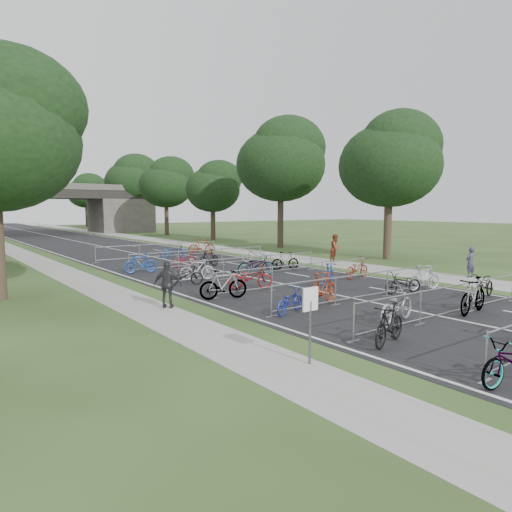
# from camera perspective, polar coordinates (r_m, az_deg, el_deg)

# --- Properties ---
(road) EXTENTS (11.00, 140.00, 0.01)m
(road) POSITION_cam_1_polar(r_m,az_deg,el_deg) (56.43, -22.17, 1.87)
(road) COLOR black
(road) RESTS_ON ground
(sidewalk_right) EXTENTS (3.00, 140.00, 0.01)m
(sidewalk_right) POSITION_cam_1_polar(r_m,az_deg,el_deg) (58.92, -14.62, 2.27)
(sidewalk_right) COLOR gray
(sidewalk_right) RESTS_ON ground
(lane_markings) EXTENTS (0.12, 140.00, 0.00)m
(lane_markings) POSITION_cam_1_polar(r_m,az_deg,el_deg) (56.43, -22.17, 1.86)
(lane_markings) COLOR silver
(lane_markings) RESTS_ON ground
(overpass_bridge) EXTENTS (31.00, 8.00, 7.05)m
(overpass_bridge) POSITION_cam_1_polar(r_m,az_deg,el_deg) (70.94, -25.33, 5.34)
(overpass_bridge) COLOR #46423E
(overpass_bridge) RESTS_ON ground
(park_sign) EXTENTS (0.45, 0.06, 1.83)m
(park_sign) POSITION_cam_1_polar(r_m,az_deg,el_deg) (10.67, 6.80, -6.86)
(park_sign) COLOR #4C4C51
(park_sign) RESTS_ON ground
(tree_right_0) EXTENTS (7.17, 7.17, 10.93)m
(tree_right_0) POSITION_cam_1_polar(r_m,az_deg,el_deg) (34.10, 16.58, 11.29)
(tree_right_0) COLOR #33261C
(tree_right_0) RESTS_ON ground
(tree_right_1) EXTENTS (8.18, 8.18, 12.47)m
(tree_right_1) POSITION_cam_1_polar(r_m,az_deg,el_deg) (42.49, 3.30, 11.75)
(tree_right_1) COLOR #33261C
(tree_right_1) RESTS_ON ground
(tree_right_2) EXTENTS (6.16, 6.16, 9.39)m
(tree_right_2) POSITION_cam_1_polar(r_m,az_deg,el_deg) (52.12, -5.30, 8.52)
(tree_right_2) COLOR #33261C
(tree_right_2) RESTS_ON ground
(tree_right_3) EXTENTS (7.17, 7.17, 10.93)m
(tree_right_3) POSITION_cam_1_polar(r_m,az_deg,el_deg) (62.71, -11.08, 8.89)
(tree_right_3) COLOR #33261C
(tree_right_3) RESTS_ON ground
(tree_right_4) EXTENTS (8.18, 8.18, 12.47)m
(tree_right_4) POSITION_cam_1_polar(r_m,az_deg,el_deg) (73.76, -15.17, 9.11)
(tree_right_4) COLOR #33261C
(tree_right_4) RESTS_ON ground
(tree_right_5) EXTENTS (6.16, 6.16, 9.39)m
(tree_right_5) POSITION_cam_1_polar(r_m,az_deg,el_deg) (84.94, -18.12, 7.26)
(tree_right_5) COLOR #33261C
(tree_right_5) RESTS_ON ground
(tree_right_6) EXTENTS (7.17, 7.17, 10.93)m
(tree_right_6) POSITION_cam_1_polar(r_m,az_deg,el_deg) (96.41, -20.43, 7.58)
(tree_right_6) COLOR #33261C
(tree_right_6) RESTS_ON ground
(barrier_row_1) EXTENTS (9.70, 0.08, 1.10)m
(barrier_row_1) POSITION_cam_1_polar(r_m,az_deg,el_deg) (16.46, 22.83, -5.30)
(barrier_row_1) COLOR #95979C
(barrier_row_1) RESTS_ON ground
(barrier_row_2) EXTENTS (9.70, 0.08, 1.10)m
(barrier_row_2) POSITION_cam_1_polar(r_m,az_deg,el_deg) (18.51, 13.19, -3.77)
(barrier_row_2) COLOR #95979C
(barrier_row_2) RESTS_ON ground
(barrier_row_3) EXTENTS (9.70, 0.08, 1.10)m
(barrier_row_3) POSITION_cam_1_polar(r_m,az_deg,el_deg) (21.13, 5.30, -2.44)
(barrier_row_3) COLOR #95979C
(barrier_row_3) RESTS_ON ground
(barrier_row_4) EXTENTS (9.70, 0.08, 1.10)m
(barrier_row_4) POSITION_cam_1_polar(r_m,az_deg,el_deg) (24.22, -1.03, -1.33)
(barrier_row_4) COLOR #95979C
(barrier_row_4) RESTS_ON ground
(barrier_row_5) EXTENTS (9.70, 0.08, 1.10)m
(barrier_row_5) POSITION_cam_1_polar(r_m,az_deg,el_deg) (28.41, -6.90, -0.29)
(barrier_row_5) COLOR #95979C
(barrier_row_5) RESTS_ON ground
(barrier_row_6) EXTENTS (9.70, 0.08, 1.10)m
(barrier_row_6) POSITION_cam_1_polar(r_m,az_deg,el_deg) (33.73, -11.95, 0.61)
(barrier_row_6) COLOR #95979C
(barrier_row_6) RESTS_ON ground
(bike_4) EXTENTS (1.92, 1.00, 1.11)m
(bike_4) POSITION_cam_1_polar(r_m,az_deg,el_deg) (12.74, 16.33, -8.25)
(bike_4) COLOR black
(bike_4) RESTS_ON ground
(bike_5) EXTENTS (2.25, 1.17, 1.12)m
(bike_5) POSITION_cam_1_polar(r_m,az_deg,el_deg) (15.18, 17.14, -5.95)
(bike_5) COLOR #93949A
(bike_5) RESTS_ON ground
(bike_6) EXTENTS (2.16, 0.87, 1.26)m
(bike_6) POSITION_cam_1_polar(r_m,az_deg,el_deg) (17.39, 25.52, -4.53)
(bike_6) COLOR #95979C
(bike_6) RESTS_ON ground
(bike_7) EXTENTS (1.98, 0.97, 1.00)m
(bike_7) POSITION_cam_1_polar(r_m,az_deg,el_deg) (20.64, 26.70, -3.39)
(bike_7) COLOR black
(bike_7) RESTS_ON ground
(bike_8) EXTENTS (1.80, 1.15, 0.90)m
(bike_8) POSITION_cam_1_polar(r_m,az_deg,el_deg) (15.84, 4.24, -5.62)
(bike_8) COLOR navy
(bike_8) RESTS_ON ground
(bike_9) EXTENTS (2.16, 1.02, 1.25)m
(bike_9) POSITION_cam_1_polar(r_m,az_deg,el_deg) (17.28, 8.21, -4.09)
(bike_9) COLOR #973216
(bike_9) RESTS_ON ground
(bike_10) EXTENTS (1.87, 1.10, 0.93)m
(bike_10) POSITION_cam_1_polar(r_m,az_deg,el_deg) (20.37, 17.93, -3.25)
(bike_10) COLOR black
(bike_10) RESTS_ON ground
(bike_11) EXTENTS (1.93, 0.93, 1.12)m
(bike_11) POSITION_cam_1_polar(r_m,az_deg,el_deg) (21.54, 20.22, -2.58)
(bike_11) COLOR #A8A8B0
(bike_11) RESTS_ON ground
(bike_12) EXTENTS (2.05, 1.06, 1.18)m
(bike_12) POSITION_cam_1_polar(r_m,az_deg,el_deg) (18.28, -4.10, -3.60)
(bike_12) COLOR #95979C
(bike_12) RESTS_ON ground
(bike_13) EXTENTS (2.14, 1.46, 1.06)m
(bike_13) POSITION_cam_1_polar(r_m,az_deg,el_deg) (20.57, -0.73, -2.68)
(bike_13) COLOR maroon
(bike_13) RESTS_ON ground
(bike_14) EXTENTS (1.79, 1.34, 1.07)m
(bike_14) POSITION_cam_1_polar(r_m,az_deg,el_deg) (21.63, 9.12, -2.32)
(bike_14) COLOR navy
(bike_14) RESTS_ON ground
(bike_15) EXTENTS (2.03, 0.98, 1.03)m
(bike_15) POSITION_cam_1_polar(r_m,az_deg,el_deg) (24.23, 12.51, -1.55)
(bike_15) COLOR maroon
(bike_15) RESTS_ON ground
(bike_16) EXTENTS (1.90, 1.09, 0.94)m
(bike_16) POSITION_cam_1_polar(r_m,az_deg,el_deg) (21.75, -8.96, -2.43)
(bike_16) COLOR black
(bike_16) RESTS_ON ground
(bike_17) EXTENTS (1.91, 0.90, 1.11)m
(bike_17) POSITION_cam_1_polar(r_m,az_deg,el_deg) (23.19, -7.37, -1.69)
(bike_17) COLOR #ADAFB5
(bike_17) RESTS_ON ground
(bike_18) EXTENTS (2.22, 1.22, 1.11)m
(bike_18) POSITION_cam_1_polar(r_m,az_deg,el_deg) (24.68, 0.01, -1.17)
(bike_18) COLOR #95979C
(bike_18) RESTS_ON ground
(bike_19) EXTENTS (1.84, 0.85, 1.07)m
(bike_19) POSITION_cam_1_polar(r_m,az_deg,el_deg) (26.87, 3.68, -0.64)
(bike_19) COLOR #95979C
(bike_19) RESTS_ON ground
(bike_20) EXTENTS (1.91, 0.78, 1.12)m
(bike_20) POSITION_cam_1_polar(r_m,az_deg,el_deg) (26.39, -14.22, -0.88)
(bike_20) COLOR #1D439F
(bike_20) RESTS_ON ground
(bike_21) EXTENTS (1.98, 1.15, 0.98)m
(bike_21) POSITION_cam_1_polar(r_m,az_deg,el_deg) (28.37, -8.84, -0.44)
(bike_21) COLOR maroon
(bike_21) RESTS_ON ground
(bike_22) EXTENTS (1.89, 1.11, 1.09)m
(bike_22) POSITION_cam_1_polar(r_m,az_deg,el_deg) (28.28, -5.91, -0.30)
(bike_22) COLOR black
(bike_22) RESTS_ON ground
(bike_23) EXTENTS (2.09, 1.54, 1.05)m
(bike_23) POSITION_cam_1_polar(r_m,az_deg,el_deg) (30.75, 0.08, 0.19)
(bike_23) COLOR #A3A2A9
(bike_23) RESTS_ON ground
(bike_26) EXTENTS (2.09, 1.22, 1.04)m
(bike_26) POSITION_cam_1_polar(r_m,az_deg,el_deg) (33.34, -10.19, 0.54)
(bike_26) COLOR navy
(bike_26) RESTS_ON ground
(bike_27) EXTENTS (2.13, 1.44, 1.25)m
(bike_27) POSITION_cam_1_polar(r_m,az_deg,el_deg) (36.05, -6.79, 1.17)
(bike_27) COLOR maroon
(bike_27) RESTS_ON ground
(pedestrian_a) EXTENTS (0.60, 0.41, 1.60)m
(pedestrian_a) POSITION_cam_1_polar(r_m,az_deg,el_deg) (26.40, 25.20, -0.74)
(pedestrian_a) COLOR #2E2E45
(pedestrian_a) RESTS_ON ground
(pedestrian_b) EXTENTS (1.07, 0.94, 1.87)m
(pedestrian_b) POSITION_cam_1_polar(r_m,az_deg,el_deg) (31.38, 9.91, 0.98)
(pedestrian_b) COLOR brown
(pedestrian_b) RESTS_ON ground
(pedestrian_c) EXTENTS (1.06, 0.96, 1.73)m
(pedestrian_c) POSITION_cam_1_polar(r_m,az_deg,el_deg) (16.89, -10.98, -3.55)
(pedestrian_c) COLOR #29292B
(pedestrian_c) RESTS_ON ground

